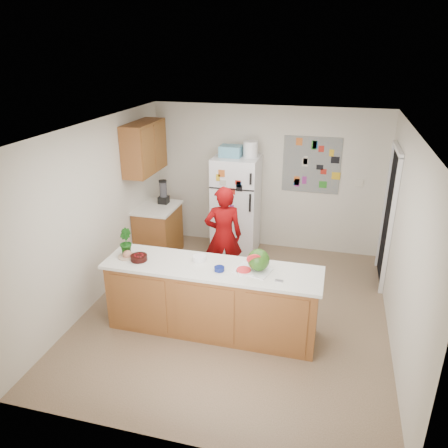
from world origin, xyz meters
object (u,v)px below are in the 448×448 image
(refrigerator, at_px, (236,205))
(watermelon, at_px, (259,260))
(person, at_px, (223,236))
(cherry_bowl, at_px, (139,258))

(refrigerator, bearing_deg, watermelon, -70.76)
(refrigerator, relative_size, person, 1.10)
(person, relative_size, watermelon, 5.88)
(refrigerator, xyz_separation_m, person, (0.08, -1.15, -0.08))
(person, height_order, watermelon, person)
(person, relative_size, cherry_bowl, 7.50)
(cherry_bowl, bearing_deg, watermelon, 4.25)
(refrigerator, bearing_deg, person, -86.17)
(person, bearing_deg, cherry_bowl, 40.93)
(watermelon, relative_size, cherry_bowl, 1.28)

